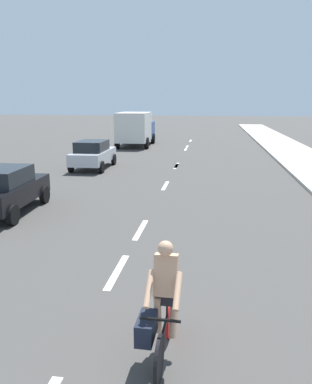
{
  "coord_description": "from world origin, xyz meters",
  "views": [
    {
      "loc": [
        1.99,
        0.44,
        3.72
      ],
      "look_at": [
        0.42,
        11.21,
        1.1
      ],
      "focal_mm": 35.51,
      "sensor_mm": 36.0,
      "label": 1
    }
  ],
  "objects_px": {
    "cyclist": "(161,307)",
    "parked_car_black": "(5,189)",
    "delivery_truck": "(136,128)",
    "parked_car_silver": "(93,154)"
  },
  "relations": [
    {
      "from": "cyclist",
      "to": "delivery_truck",
      "type": "height_order",
      "value": "delivery_truck"
    },
    {
      "from": "cyclist",
      "to": "parked_car_black",
      "type": "bearing_deg",
      "value": -45.72
    },
    {
      "from": "parked_car_black",
      "to": "delivery_truck",
      "type": "relative_size",
      "value": 0.62
    },
    {
      "from": "parked_car_black",
      "to": "delivery_truck",
      "type": "distance_m",
      "value": 20.01
    },
    {
      "from": "parked_car_black",
      "to": "delivery_truck",
      "type": "height_order",
      "value": "delivery_truck"
    },
    {
      "from": "parked_car_silver",
      "to": "delivery_truck",
      "type": "distance_m",
      "value": 11.16
    },
    {
      "from": "parked_car_black",
      "to": "cyclist",
      "type": "bearing_deg",
      "value": -50.3
    },
    {
      "from": "cyclist",
      "to": "parked_car_silver",
      "type": "height_order",
      "value": "cyclist"
    },
    {
      "from": "cyclist",
      "to": "parked_car_silver",
      "type": "distance_m",
      "value": 16.62
    },
    {
      "from": "cyclist",
      "to": "delivery_truck",
      "type": "xyz_separation_m",
      "value": [
        -5.69,
        26.67,
        0.67
      ]
    }
  ]
}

